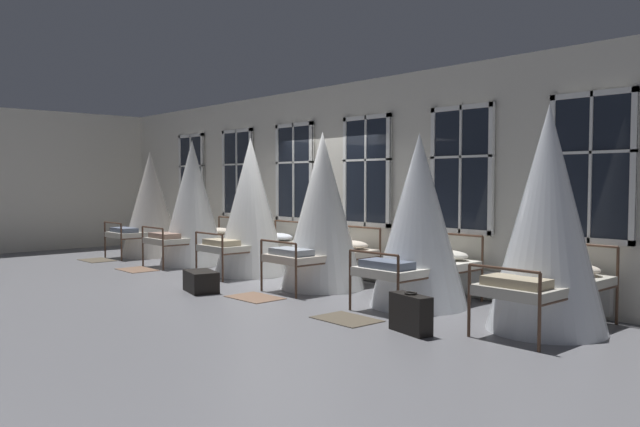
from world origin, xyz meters
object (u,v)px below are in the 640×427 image
Objects in this scene: cot_third at (251,208)px; travel_trunk at (201,281)px; suitcase_dark at (411,313)px; cot_fifth at (419,222)px; cot_sixth at (548,221)px; cot_fourth at (323,212)px; cot_first at (151,205)px; cot_second at (193,204)px.

travel_trunk is at bearing -149.90° from cot_third.
suitcase_dark is at bearing 5.77° from travel_trunk.
cot_third is at bearing 89.58° from cot_fifth.
cot_sixth is 5.24m from travel_trunk.
cot_sixth is at bearing -90.75° from cot_fourth.
cot_first is at bearing 90.00° from cot_fourth.
cot_fifth is (1.97, 0.02, -0.06)m from cot_fourth.
cot_first reaches higher than cot_fifth.
cot_fourth is at bearing -89.51° from cot_second.
cot_fourth is 1.97m from cot_fifth.
cot_second is at bearing 90.51° from cot_fourth.
cot_fifth is 3.53m from travel_trunk.
cot_fifth is at bearing -90.19° from cot_fourth.
cot_fourth is 0.96× the size of cot_sixth.
cot_second is at bearing 90.45° from cot_fifth.
cot_first is 0.96× the size of cot_fourth.
cot_fifth is 0.92× the size of cot_sixth.
cot_sixth is 1.89m from suitcase_dark.
cot_second reaches higher than cot_fourth.
cot_fourth is at bearing 89.98° from cot_fifth.
cot_sixth is (5.86, -0.02, 0.04)m from cot_third.
cot_sixth reaches higher than cot_fifth.
travel_trunk is (1.01, -1.67, -1.06)m from cot_third.
cot_fourth is (1.99, -0.01, -0.01)m from cot_third.
suitcase_dark is (8.74, -1.20, -0.94)m from cot_first.
cot_second is 1.02× the size of cot_fourth.
cot_first is 0.92× the size of cot_sixth.
cot_second is (1.90, -0.01, 0.08)m from cot_first.
travel_trunk is at bearing -162.78° from suitcase_dark.
cot_second is at bearing 91.62° from cot_third.
cot_fourth is at bearing 59.39° from travel_trunk.
cot_third reaches higher than travel_trunk.
cot_first is 0.94× the size of cot_second.
suitcase_dark is (4.91, -1.28, -1.00)m from cot_third.
cot_sixth is at bearing -91.14° from cot_fifth.
cot_fifth is at bearing -89.99° from cot_first.
travel_trunk is (-2.95, -1.68, -0.99)m from cot_fifth.
cot_fifth is (3.96, 0.00, -0.07)m from cot_third.
cot_fifth is at bearing 137.89° from suitcase_dark.
travel_trunk is (-3.90, -0.39, -0.06)m from suitcase_dark.
cot_sixth is (1.90, -0.02, 0.11)m from cot_fifth.
cot_first is at bearing 88.93° from cot_second.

